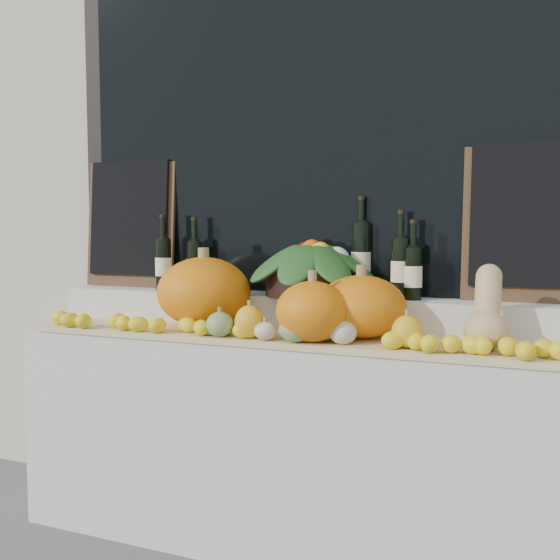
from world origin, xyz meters
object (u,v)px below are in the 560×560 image
object	(u,v)px
pumpkin_right	(361,307)
produce_bowl	(312,267)
pumpkin_left	(204,292)
wine_bottle_tall	(361,259)
butternut_squash	(487,314)

from	to	relation	value
pumpkin_right	produce_bowl	world-z (taller)	produce_bowl
pumpkin_left	wine_bottle_tall	world-z (taller)	wine_bottle_tall
produce_bowl	butternut_squash	bearing A→B (deg)	-18.38
wine_bottle_tall	produce_bowl	bearing A→B (deg)	-157.42
butternut_squash	wine_bottle_tall	xyz separation A→B (m)	(-0.54, 0.32, 0.17)
pumpkin_right	wine_bottle_tall	bearing A→B (deg)	105.20
pumpkin_right	butternut_squash	size ratio (longest dim) A/B	1.17
pumpkin_right	butternut_squash	bearing A→B (deg)	-6.62
butternut_squash	pumpkin_left	bearing A→B (deg)	176.82
butternut_squash	wine_bottle_tall	distance (m)	0.65
pumpkin_right	produce_bowl	bearing A→B (deg)	144.73
pumpkin_left	pumpkin_right	distance (m)	0.69
pumpkin_right	butternut_squash	distance (m)	0.47
produce_bowl	wine_bottle_tall	distance (m)	0.21
pumpkin_left	pumpkin_right	xyz separation A→B (m)	(0.69, -0.01, -0.03)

